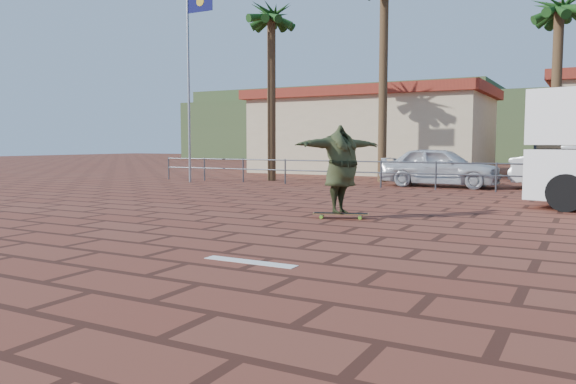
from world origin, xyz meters
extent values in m
plane|color=brown|center=(0.00, 0.00, 0.00)|extent=(120.00, 120.00, 0.00)
cube|color=white|center=(0.70, -1.20, 0.00)|extent=(1.40, 0.22, 0.01)
cylinder|color=#47494F|center=(-12.00, 12.00, 0.50)|extent=(0.06, 0.06, 1.00)
cylinder|color=#47494F|center=(-10.00, 12.00, 0.50)|extent=(0.06, 0.06, 1.00)
cylinder|color=#47494F|center=(-8.00, 12.00, 0.50)|extent=(0.06, 0.06, 1.00)
cylinder|color=#47494F|center=(-6.00, 12.00, 0.50)|extent=(0.06, 0.06, 1.00)
cylinder|color=#47494F|center=(-4.00, 12.00, 0.50)|extent=(0.06, 0.06, 1.00)
cylinder|color=#47494F|center=(-2.00, 12.00, 0.50)|extent=(0.06, 0.06, 1.00)
cylinder|color=#47494F|center=(0.00, 12.00, 0.50)|extent=(0.06, 0.06, 1.00)
cylinder|color=#47494F|center=(2.00, 12.00, 0.50)|extent=(0.06, 0.06, 1.00)
cylinder|color=#47494F|center=(4.00, 12.00, 0.50)|extent=(0.06, 0.06, 1.00)
cylinder|color=#47494F|center=(0.00, 12.00, 0.95)|extent=(24.00, 0.05, 0.05)
cylinder|color=#47494F|center=(0.00, 12.00, 0.55)|extent=(24.00, 0.05, 0.05)
cylinder|color=gray|center=(-10.00, 11.00, 4.00)|extent=(0.10, 0.10, 8.00)
cube|color=#0E1048|center=(-9.35, 11.00, 7.30)|extent=(1.20, 0.02, 0.80)
cylinder|color=brown|center=(-7.50, 13.50, 3.50)|extent=(0.36, 0.36, 7.00)
sphere|color=#1C4717|center=(-7.50, 13.50, 7.05)|extent=(2.40, 2.40, 2.40)
cylinder|color=brown|center=(-3.00, 15.00, 4.10)|extent=(0.36, 0.36, 8.20)
cylinder|color=brown|center=(3.50, 15.50, 3.25)|extent=(0.36, 0.36, 6.50)
sphere|color=#1C4717|center=(3.50, 15.50, 6.55)|extent=(2.40, 2.40, 2.40)
cube|color=beige|center=(-6.00, 22.00, 2.00)|extent=(12.00, 7.00, 4.00)
cube|color=maroon|center=(-6.00, 22.00, 4.25)|extent=(12.60, 7.60, 0.50)
cube|color=#384C28|center=(0.00, 50.00, 3.00)|extent=(70.00, 18.00, 6.00)
cube|color=#384C28|center=(-22.00, 56.00, 4.00)|extent=(35.00, 14.00, 8.00)
cube|color=olive|center=(0.03, 3.53, 0.10)|extent=(1.22, 0.65, 0.02)
cube|color=black|center=(0.03, 3.53, 0.12)|extent=(1.17, 0.61, 0.00)
cube|color=silver|center=(-0.36, 3.39, 0.07)|extent=(0.13, 0.21, 0.03)
cube|color=silver|center=(0.42, 3.67, 0.07)|extent=(0.13, 0.21, 0.03)
cylinder|color=#70C429|center=(-0.32, 3.28, 0.04)|extent=(0.08, 0.06, 0.08)
cylinder|color=#70C429|center=(-0.40, 3.50, 0.04)|extent=(0.08, 0.06, 0.08)
cylinder|color=#70C429|center=(0.46, 3.55, 0.04)|extent=(0.08, 0.06, 0.08)
cylinder|color=#70C429|center=(0.38, 3.78, 0.04)|extent=(0.08, 0.06, 0.08)
imported|color=#30381E|center=(0.03, 3.53, 1.07)|extent=(1.56, 2.39, 1.91)
cube|color=black|center=(3.75, 8.57, 1.76)|extent=(0.54, 1.89, 0.74)
cylinder|color=black|center=(4.28, 7.20, 0.45)|extent=(0.96, 0.53, 0.91)
imported|color=silver|center=(-0.23, 13.55, 0.75)|extent=(4.44, 1.89, 1.50)
camera|label=1|loc=(4.79, -7.63, 1.63)|focal=35.00mm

